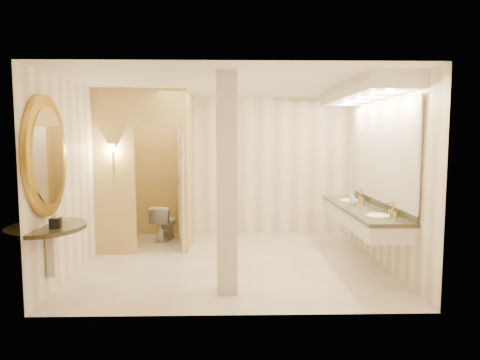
{
  "coord_description": "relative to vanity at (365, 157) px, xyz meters",
  "views": [
    {
      "loc": [
        -0.04,
        -6.46,
        1.91
      ],
      "look_at": [
        0.11,
        0.2,
        1.25
      ],
      "focal_mm": 32.0,
      "sensor_mm": 36.0,
      "label": 1
    }
  ],
  "objects": [
    {
      "name": "ceiling",
      "position": [
        -1.98,
        0.1,
        1.07
      ],
      "size": [
        4.5,
        4.5,
        0.0
      ],
      "primitive_type": "plane",
      "rotation": [
        3.14,
        0.0,
        0.0
      ],
      "color": "silver",
      "rests_on": "wall_back"
    },
    {
      "name": "wall_front",
      "position": [
        -1.98,
        -1.9,
        -0.28
      ],
      "size": [
        4.5,
        0.02,
        2.7
      ],
      "primitive_type": "cube",
      "color": "white",
      "rests_on": "floor"
    },
    {
      "name": "soap_bottle_b",
      "position": [
        -0.08,
        0.27,
        -0.69
      ],
      "size": [
        0.12,
        0.12,
        0.12
      ],
      "primitive_type": "imported",
      "rotation": [
        0.0,
        0.0,
        0.25
      ],
      "color": "silver",
      "rests_on": "vanity"
    },
    {
      "name": "tissue_box",
      "position": [
        -4.04,
        -1.47,
        -0.7
      ],
      "size": [
        0.13,
        0.13,
        0.12
      ],
      "primitive_type": "cube",
      "rotation": [
        0.0,
        0.0,
        0.13
      ],
      "color": "black",
      "rests_on": "console_shelf"
    },
    {
      "name": "toilet_closet",
      "position": [
        -3.09,
        1.08,
        -0.24
      ],
      "size": [
        1.5,
        1.55,
        2.7
      ],
      "color": "#DEB974",
      "rests_on": "floor"
    },
    {
      "name": "wall_right",
      "position": [
        0.27,
        0.1,
        -0.28
      ],
      "size": [
        0.02,
        4.0,
        2.7
      ],
      "primitive_type": "cube",
      "color": "white",
      "rests_on": "floor"
    },
    {
      "name": "soap_bottle_c",
      "position": [
        -0.12,
        0.22,
        -0.66
      ],
      "size": [
        0.09,
        0.09,
        0.2
      ],
      "primitive_type": "imported",
      "rotation": [
        0.0,
        0.0,
        0.15
      ],
      "color": "#C6B28C",
      "rests_on": "vanity"
    },
    {
      "name": "pillar",
      "position": [
        -2.06,
        -1.19,
        -0.28
      ],
      "size": [
        0.25,
        0.25,
        2.7
      ],
      "primitive_type": "cube",
      "color": "beige",
      "rests_on": "floor"
    },
    {
      "name": "soap_bottle_a",
      "position": [
        -0.04,
        0.33,
        -0.7
      ],
      "size": [
        0.07,
        0.07,
        0.12
      ],
      "primitive_type": "imported",
      "rotation": [
        0.0,
        0.0,
        -0.35
      ],
      "color": "beige",
      "rests_on": "vanity"
    },
    {
      "name": "console_shelf",
      "position": [
        -4.19,
        -1.3,
        -0.28
      ],
      "size": [
        1.1,
        1.1,
        2.0
      ],
      "color": "black",
      "rests_on": "floor"
    },
    {
      "name": "wall_back",
      "position": [
        -1.98,
        2.1,
        -0.28
      ],
      "size": [
        4.5,
        0.02,
        2.7
      ],
      "primitive_type": "cube",
      "color": "white",
      "rests_on": "floor"
    },
    {
      "name": "floor",
      "position": [
        -1.98,
        0.1,
        -1.63
      ],
      "size": [
        4.5,
        4.5,
        0.0
      ],
      "primitive_type": "plane",
      "color": "white",
      "rests_on": "ground"
    },
    {
      "name": "toilet",
      "position": [
        -3.26,
        1.57,
        -1.3
      ],
      "size": [
        0.5,
        0.71,
        0.66
      ],
      "primitive_type": "imported",
      "rotation": [
        0.0,
        0.0,
        2.92
      ],
      "color": "white",
      "rests_on": "floor"
    },
    {
      "name": "wall_sconce",
      "position": [
        -3.9,
        0.53,
        0.1
      ],
      "size": [
        0.14,
        0.14,
        0.42
      ],
      "color": "gold",
      "rests_on": "toilet_closet"
    },
    {
      "name": "vanity",
      "position": [
        0.0,
        0.0,
        0.0
      ],
      "size": [
        0.75,
        2.82,
        2.09
      ],
      "color": "beige",
      "rests_on": "floor"
    },
    {
      "name": "wall_left",
      "position": [
        -4.23,
        0.1,
        -0.28
      ],
      "size": [
        0.02,
        4.0,
        2.7
      ],
      "primitive_type": "cube",
      "color": "white",
      "rests_on": "floor"
    }
  ]
}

